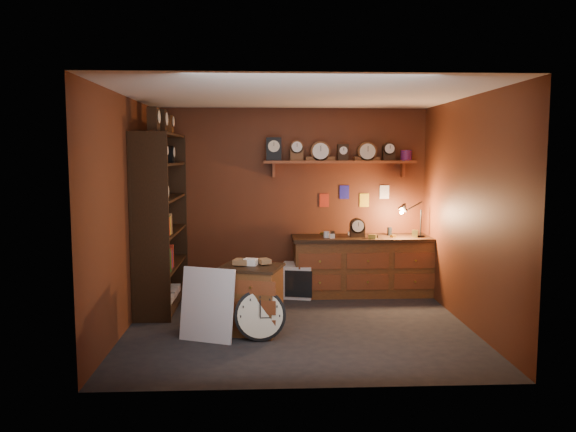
# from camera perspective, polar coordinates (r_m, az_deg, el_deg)

# --- Properties ---
(floor) EXTENTS (4.00, 4.00, 0.00)m
(floor) POSITION_cam_1_polar(r_m,az_deg,el_deg) (6.80, 1.03, -11.08)
(floor) COLOR black
(floor) RESTS_ON ground
(room_shell) EXTENTS (4.02, 3.62, 2.71)m
(room_shell) POSITION_cam_1_polar(r_m,az_deg,el_deg) (6.61, 1.39, 3.61)
(room_shell) COLOR #5A2A15
(room_shell) RESTS_ON ground
(shelving_unit) EXTENTS (0.47, 1.60, 2.58)m
(shelving_unit) POSITION_cam_1_polar(r_m,az_deg,el_deg) (7.62, -13.00, 0.28)
(shelving_unit) COLOR black
(shelving_unit) RESTS_ON ground
(workbench) EXTENTS (2.08, 0.66, 1.36)m
(workbench) POSITION_cam_1_polar(r_m,az_deg,el_deg) (8.23, 7.73, -4.67)
(workbench) COLOR brown
(workbench) RESTS_ON ground
(low_cabinet) EXTENTS (0.80, 0.73, 0.86)m
(low_cabinet) POSITION_cam_1_polar(r_m,az_deg,el_deg) (6.48, -3.78, -8.13)
(low_cabinet) COLOR brown
(low_cabinet) RESTS_ON ground
(big_round_clock) EXTENTS (0.56, 0.18, 0.56)m
(big_round_clock) POSITION_cam_1_polar(r_m,az_deg,el_deg) (6.24, -2.84, -10.02)
(big_round_clock) COLOR black
(big_round_clock) RESTS_ON ground
(white_panel) EXTENTS (0.63, 0.37, 0.81)m
(white_panel) POSITION_cam_1_polar(r_m,az_deg,el_deg) (6.36, -8.16, -12.36)
(white_panel) COLOR silver
(white_panel) RESTS_ON ground
(mini_fridge) EXTENTS (0.53, 0.55, 0.47)m
(mini_fridge) POSITION_cam_1_polar(r_m,az_deg,el_deg) (8.09, 0.96, -6.55)
(mini_fridge) COLOR silver
(mini_fridge) RESTS_ON ground
(floor_box_a) EXTENTS (0.31, 0.29, 0.15)m
(floor_box_a) POSITION_cam_1_polar(r_m,az_deg,el_deg) (6.72, -9.01, -10.71)
(floor_box_a) COLOR olive
(floor_box_a) RESTS_ON ground
(floor_box_b) EXTENTS (0.24, 0.28, 0.12)m
(floor_box_b) POSITION_cam_1_polar(r_m,az_deg,el_deg) (6.44, -2.64, -11.51)
(floor_box_b) COLOR white
(floor_box_b) RESTS_ON ground
(floor_box_c) EXTENTS (0.34, 0.32, 0.20)m
(floor_box_c) POSITION_cam_1_polar(r_m,az_deg,el_deg) (7.40, -2.24, -8.85)
(floor_box_c) COLOR olive
(floor_box_c) RESTS_ON ground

